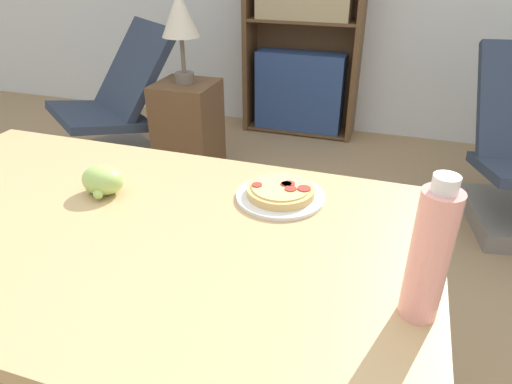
% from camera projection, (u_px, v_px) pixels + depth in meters
% --- Properties ---
extents(dining_table, '(1.39, 0.81, 0.76)m').
position_uv_depth(dining_table, '(128.00, 259.00, 1.08)').
color(dining_table, tan).
rests_on(dining_table, ground_plane).
extents(pizza_on_plate, '(0.22, 0.22, 0.04)m').
position_uv_depth(pizza_on_plate, '(281.00, 193.00, 1.14)').
color(pizza_on_plate, white).
rests_on(pizza_on_plate, dining_table).
extents(grape_bunch, '(0.11, 0.10, 0.07)m').
position_uv_depth(grape_bunch, '(103.00, 180.00, 1.15)').
color(grape_bunch, '#A8CC66').
rests_on(grape_bunch, dining_table).
extents(drink_bottle, '(0.07, 0.07, 0.27)m').
position_uv_depth(drink_bottle, '(430.00, 254.00, 0.73)').
color(drink_bottle, pink).
rests_on(drink_bottle, dining_table).
extents(lounge_chair_near, '(0.88, 0.96, 0.88)m').
position_uv_depth(lounge_chair_near, '(116.00, 122.00, 2.97)').
color(lounge_chair_near, slate).
rests_on(lounge_chair_near, ground_plane).
extents(bookshelf, '(0.84, 0.27, 1.66)m').
position_uv_depth(bookshelf, '(303.00, 31.00, 3.26)').
color(bookshelf, brown).
rests_on(bookshelf, ground_plane).
extents(side_table, '(0.34, 0.34, 0.61)m').
position_uv_depth(side_table, '(189.00, 132.00, 2.77)').
color(side_table, brown).
rests_on(side_table, ground_plane).
extents(table_lamp, '(0.21, 0.21, 0.49)m').
position_uv_depth(table_lamp, '(180.00, 18.00, 2.45)').
color(table_lamp, '#665B51').
rests_on(table_lamp, side_table).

